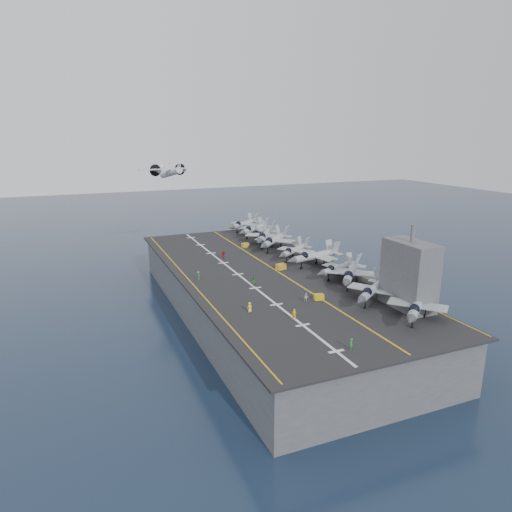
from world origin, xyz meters
name	(u,v)px	position (x,y,z in m)	size (l,w,h in m)	color
ground	(263,314)	(0.00, 0.00, 0.00)	(500.00, 500.00, 0.00)	#142135
hull	(263,294)	(0.00, 0.00, 5.00)	(36.00, 90.00, 10.00)	#56595E
flight_deck	(263,272)	(0.00, 0.00, 10.20)	(38.00, 92.00, 0.40)	black
foul_line	(275,270)	(3.00, 0.00, 10.42)	(0.35, 90.00, 0.02)	gold
landing_centerline	(238,274)	(-6.00, 0.00, 10.42)	(0.50, 90.00, 0.02)	silver
deck_edge_port	(189,280)	(-17.00, 0.00, 10.42)	(0.25, 90.00, 0.02)	gold
deck_edge_stbd	(333,263)	(18.50, 0.00, 10.42)	(0.25, 90.00, 0.02)	gold
island_superstructure	(410,267)	(15.00, -30.00, 17.90)	(5.00, 10.00, 15.00)	#56595E
fighter_jet_0	(417,305)	(12.77, -34.99, 12.90)	(17.19, 16.66, 5.00)	gray
fighter_jet_1	(373,289)	(10.94, -25.45, 12.86)	(17.04, 15.94, 4.93)	#9BA5AB
fighter_jet_2	(350,272)	(12.80, -15.45, 13.03)	(17.53, 18.07, 5.26)	#8E969E
fighter_jet_3	(340,268)	(13.35, -10.59, 12.66)	(15.13, 12.39, 4.53)	gray
fighter_jet_4	(315,255)	(13.01, -0.84, 13.07)	(17.30, 13.48, 5.34)	#98A0A9
fighter_jet_5	(294,250)	(11.43, 6.80, 12.73)	(16.10, 14.96, 4.65)	#939BA1
fighter_jet_6	(274,240)	(10.74, 17.15, 13.17)	(18.91, 18.64, 5.54)	#8E969D
fighter_jet_7	(265,235)	(10.66, 23.16, 13.26)	(18.39, 19.76, 5.71)	gray
fighter_jet_8	(254,228)	(12.08, 34.26, 12.91)	(17.38, 16.17, 5.02)	#98A1A9
tow_cart_a	(319,297)	(2.36, -20.74, 10.94)	(2.01, 1.52, 1.08)	gold
tow_cart_b	(281,267)	(4.43, -0.20, 11.05)	(2.43, 1.87, 1.30)	gold
tow_cart_c	(245,245)	(4.67, 22.79, 10.96)	(2.07, 1.57, 1.11)	gold
crew_0	(250,307)	(-11.83, -21.47, 11.31)	(1.23, 0.96, 1.82)	yellow
crew_1	(294,314)	(-6.25, -27.42, 11.35)	(1.35, 1.32, 1.89)	#F9B508
crew_2	(254,281)	(-5.72, -8.58, 11.33)	(0.85, 1.19, 1.87)	#257B2B
crew_3	(198,275)	(-15.03, -0.08, 11.30)	(0.79, 1.13, 1.81)	green
crew_4	(223,255)	(-4.71, 13.76, 11.42)	(1.24, 0.85, 2.04)	#A40B10
crew_6	(351,344)	(-3.78, -40.34, 11.27)	(1.18, 1.25, 1.74)	green
crew_7	(306,298)	(-0.36, -20.88, 11.27)	(1.15, 0.88, 1.73)	silver
transport_plane	(171,173)	(-8.98, 50.04, 28.96)	(22.39, 17.45, 4.73)	silver
fighter_jet_9	(244,223)	(12.08, 42.76, 12.91)	(17.38, 16.17, 5.02)	#98A1A9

